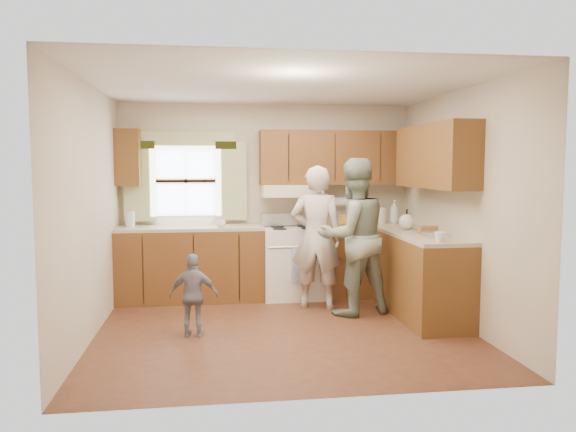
{
  "coord_description": "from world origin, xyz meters",
  "views": [
    {
      "loc": [
        -0.73,
        -5.64,
        1.7
      ],
      "look_at": [
        0.1,
        0.4,
        1.15
      ],
      "focal_mm": 35.0,
      "sensor_mm": 36.0,
      "label": 1
    }
  ],
  "objects": [
    {
      "name": "room",
      "position": [
        0.0,
        0.0,
        1.25
      ],
      "size": [
        3.8,
        3.8,
        3.8
      ],
      "color": "#4B2617",
      "rests_on": "ground"
    },
    {
      "name": "child",
      "position": [
        -0.91,
        -0.09,
        0.42
      ],
      "size": [
        0.51,
        0.27,
        0.83
      ],
      "primitive_type": "imported",
      "rotation": [
        0.0,
        0.0,
        3.01
      ],
      "color": "gray",
      "rests_on": "ground"
    },
    {
      "name": "stove",
      "position": [
        0.3,
        1.44,
        0.47
      ],
      "size": [
        0.76,
        0.67,
        1.07
      ],
      "color": "silver",
      "rests_on": "ground"
    },
    {
      "name": "woman_right",
      "position": [
        0.87,
        0.53,
        0.89
      ],
      "size": [
        1.01,
        0.88,
        1.78
      ],
      "primitive_type": "imported",
      "rotation": [
        0.0,
        0.0,
        3.4
      ],
      "color": "#294232",
      "rests_on": "ground"
    },
    {
      "name": "kitchen_fixtures",
      "position": [
        0.61,
        1.08,
        0.84
      ],
      "size": [
        3.8,
        2.25,
        2.15
      ],
      "color": "#4D2710",
      "rests_on": "ground"
    },
    {
      "name": "woman_left",
      "position": [
        0.5,
        0.85,
        0.85
      ],
      "size": [
        0.72,
        0.58,
        1.7
      ],
      "primitive_type": "imported",
      "rotation": [
        0.0,
        0.0,
        2.82
      ],
      "color": "beige",
      "rests_on": "ground"
    }
  ]
}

